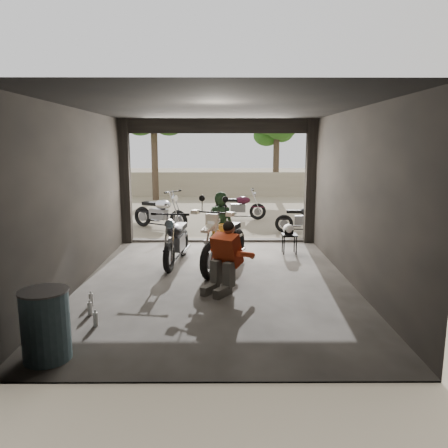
{
  "coord_description": "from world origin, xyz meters",
  "views": [
    {
      "loc": [
        0.1,
        -7.86,
        2.57
      ],
      "look_at": [
        0.14,
        0.6,
        1.02
      ],
      "focal_mm": 35.0,
      "sensor_mm": 36.0,
      "label": 1
    }
  ],
  "objects_px": {
    "main_bike": "(224,238)",
    "rider": "(221,229)",
    "mechanic": "(223,259)",
    "outside_bike_c": "(305,216)",
    "sign_post": "(327,180)",
    "outside_bike_b": "(239,204)",
    "stool": "(289,237)",
    "outside_bike_a": "(160,209)",
    "left_bike": "(176,237)",
    "oil_drum": "(46,326)",
    "helmet": "(288,229)"
  },
  "relations": [
    {
      "from": "left_bike",
      "to": "outside_bike_a",
      "type": "distance_m",
      "value": 4.1
    },
    {
      "from": "rider",
      "to": "oil_drum",
      "type": "relative_size",
      "value": 1.83
    },
    {
      "from": "outside_bike_c",
      "to": "rider",
      "type": "distance_m",
      "value": 4.26
    },
    {
      "from": "outside_bike_a",
      "to": "stool",
      "type": "distance_m",
      "value": 4.72
    },
    {
      "from": "sign_post",
      "to": "rider",
      "type": "bearing_deg",
      "value": -114.48
    },
    {
      "from": "oil_drum",
      "to": "rider",
      "type": "bearing_deg",
      "value": 63.59
    },
    {
      "from": "helmet",
      "to": "main_bike",
      "type": "bearing_deg",
      "value": -163.79
    },
    {
      "from": "oil_drum",
      "to": "helmet",
      "type": "bearing_deg",
      "value": 54.66
    },
    {
      "from": "outside_bike_c",
      "to": "stool",
      "type": "distance_m",
      "value": 2.62
    },
    {
      "from": "main_bike",
      "to": "oil_drum",
      "type": "height_order",
      "value": "main_bike"
    },
    {
      "from": "rider",
      "to": "sign_post",
      "type": "height_order",
      "value": "sign_post"
    },
    {
      "from": "main_bike",
      "to": "oil_drum",
      "type": "relative_size",
      "value": 2.28
    },
    {
      "from": "helmet",
      "to": "outside_bike_a",
      "type": "bearing_deg",
      "value": 113.74
    },
    {
      "from": "left_bike",
      "to": "oil_drum",
      "type": "bearing_deg",
      "value": -97.46
    },
    {
      "from": "rider",
      "to": "left_bike",
      "type": "bearing_deg",
      "value": 9.08
    },
    {
      "from": "main_bike",
      "to": "left_bike",
      "type": "relative_size",
      "value": 1.12
    },
    {
      "from": "outside_bike_c",
      "to": "mechanic",
      "type": "bearing_deg",
      "value": 161.47
    },
    {
      "from": "rider",
      "to": "mechanic",
      "type": "height_order",
      "value": "rider"
    },
    {
      "from": "outside_bike_a",
      "to": "stool",
      "type": "height_order",
      "value": "outside_bike_a"
    },
    {
      "from": "main_bike",
      "to": "left_bike",
      "type": "xyz_separation_m",
      "value": [
        -1.03,
        0.44,
        -0.06
      ]
    },
    {
      "from": "left_bike",
      "to": "sign_post",
      "type": "relative_size",
      "value": 0.78
    },
    {
      "from": "outside_bike_b",
      "to": "mechanic",
      "type": "xyz_separation_m",
      "value": [
        -0.59,
        -7.55,
        0.07
      ]
    },
    {
      "from": "main_bike",
      "to": "rider",
      "type": "distance_m",
      "value": 0.33
    },
    {
      "from": "mechanic",
      "to": "helmet",
      "type": "height_order",
      "value": "mechanic"
    },
    {
      "from": "outside_bike_a",
      "to": "sign_post",
      "type": "relative_size",
      "value": 0.78
    },
    {
      "from": "rider",
      "to": "outside_bike_c",
      "type": "bearing_deg",
      "value": -106.99
    },
    {
      "from": "outside_bike_c",
      "to": "oil_drum",
      "type": "bearing_deg",
      "value": 155.67
    },
    {
      "from": "stool",
      "to": "oil_drum",
      "type": "height_order",
      "value": "oil_drum"
    },
    {
      "from": "main_bike",
      "to": "rider",
      "type": "xyz_separation_m",
      "value": [
        -0.07,
        0.29,
        0.14
      ]
    },
    {
      "from": "main_bike",
      "to": "stool",
      "type": "bearing_deg",
      "value": 61.77
    },
    {
      "from": "stool",
      "to": "mechanic",
      "type": "bearing_deg",
      "value": -120.12
    },
    {
      "from": "left_bike",
      "to": "stool",
      "type": "bearing_deg",
      "value": 24.93
    },
    {
      "from": "outside_bike_a",
      "to": "outside_bike_b",
      "type": "height_order",
      "value": "outside_bike_a"
    },
    {
      "from": "outside_bike_b",
      "to": "sign_post",
      "type": "bearing_deg",
      "value": -123.2
    },
    {
      "from": "rider",
      "to": "stool",
      "type": "relative_size",
      "value": 3.34
    },
    {
      "from": "oil_drum",
      "to": "stool",
      "type": "bearing_deg",
      "value": 54.42
    },
    {
      "from": "main_bike",
      "to": "sign_post",
      "type": "distance_m",
      "value": 5.29
    },
    {
      "from": "mechanic",
      "to": "stool",
      "type": "bearing_deg",
      "value": 93.41
    },
    {
      "from": "outside_bike_c",
      "to": "helmet",
      "type": "relative_size",
      "value": 5.45
    },
    {
      "from": "helmet",
      "to": "stool",
      "type": "bearing_deg",
      "value": -35.07
    },
    {
      "from": "left_bike",
      "to": "rider",
      "type": "height_order",
      "value": "rider"
    },
    {
      "from": "main_bike",
      "to": "helmet",
      "type": "bearing_deg",
      "value": 62.44
    },
    {
      "from": "main_bike",
      "to": "outside_bike_a",
      "type": "relative_size",
      "value": 1.12
    },
    {
      "from": "left_bike",
      "to": "oil_drum",
      "type": "distance_m",
      "value": 4.48
    },
    {
      "from": "outside_bike_a",
      "to": "helmet",
      "type": "distance_m",
      "value": 4.69
    },
    {
      "from": "outside_bike_c",
      "to": "helmet",
      "type": "xyz_separation_m",
      "value": [
        -0.85,
        -2.48,
        0.1
      ]
    },
    {
      "from": "main_bike",
      "to": "left_bike",
      "type": "bearing_deg",
      "value": 179.1
    },
    {
      "from": "outside_bike_b",
      "to": "outside_bike_c",
      "type": "height_order",
      "value": "outside_bike_b"
    },
    {
      "from": "oil_drum",
      "to": "sign_post",
      "type": "bearing_deg",
      "value": 57.17
    },
    {
      "from": "main_bike",
      "to": "sign_post",
      "type": "xyz_separation_m",
      "value": [
        3.08,
        4.21,
        0.86
      ]
    }
  ]
}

